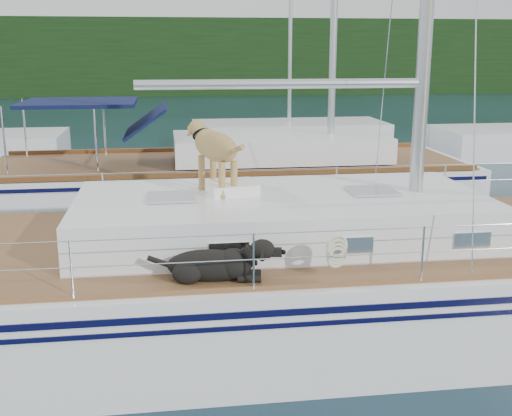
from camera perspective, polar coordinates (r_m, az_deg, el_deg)
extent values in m
plane|color=black|center=(8.70, -3.13, -10.72)|extent=(120.00, 120.00, 0.00)
cube|color=black|center=(52.89, -7.54, 13.16)|extent=(90.00, 3.00, 6.00)
cube|color=#595147|center=(54.17, -7.48, 10.64)|extent=(92.00, 1.00, 1.20)
cube|color=white|center=(8.50, -3.18, -7.65)|extent=(12.00, 3.80, 1.40)
cube|color=brown|center=(8.26, -3.25, -2.94)|extent=(11.52, 3.50, 0.06)
cube|color=white|center=(8.28, 2.25, -0.70)|extent=(5.20, 2.50, 0.55)
cylinder|color=silver|center=(8.02, 2.37, 10.96)|extent=(3.60, 0.12, 0.12)
cylinder|color=silver|center=(6.42, -1.99, -2.40)|extent=(10.56, 0.01, 0.01)
cylinder|color=silver|center=(9.82, -4.16, 3.31)|extent=(10.56, 0.01, 0.01)
cube|color=#1D33B8|center=(9.36, -13.44, -0.94)|extent=(0.70, 0.56, 0.05)
cube|color=white|center=(8.26, -2.12, 1.78)|extent=(0.68, 0.59, 0.15)
torus|color=beige|center=(6.77, 7.19, -3.42)|extent=(0.34, 0.19, 0.32)
cube|color=white|center=(14.81, -2.51, 1.55)|extent=(11.00, 3.50, 1.30)
cube|color=brown|center=(14.68, -2.54, 4.03)|extent=(10.56, 3.29, 0.06)
cube|color=white|center=(14.79, 2.10, 5.48)|extent=(4.80, 2.30, 0.55)
cube|color=#101942|center=(14.56, -15.40, 9.02)|extent=(2.40, 2.30, 0.08)
cube|color=white|center=(24.54, 2.95, 6.38)|extent=(7.20, 3.00, 1.10)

